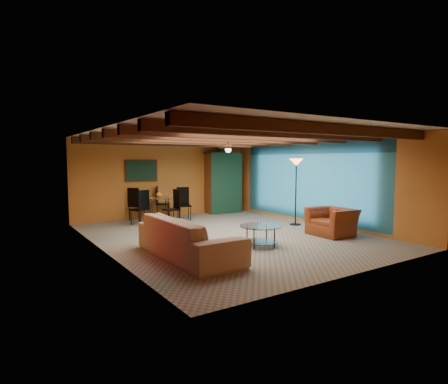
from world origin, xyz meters
TOP-DOWN VIEW (x-y plane):
  - room at (0.00, 0.11)m, footprint 6.52×8.01m
  - sofa at (-1.90, -1.36)m, footprint 1.12×2.85m
  - armchair at (2.35, -1.49)m, footprint 1.02×1.16m
  - coffee_table at (-0.06, -1.44)m, footprint 1.24×1.24m
  - dining_table at (-0.64, 3.11)m, footprint 2.62×2.62m
  - armoire at (2.20, 3.70)m, footprint 1.31×0.71m
  - floor_lamp at (2.65, 0.20)m, footprint 0.54×0.54m
  - ceiling_fan at (0.00, 0.00)m, footprint 1.50×1.50m
  - painting at (-0.90, 3.96)m, footprint 1.05×0.03m
  - potted_plant at (2.20, 3.70)m, footprint 0.49×0.43m
  - vase at (-0.64, 3.11)m, footprint 0.20×0.20m

SIDE VIEW (x-z plane):
  - coffee_table at x=-0.06m, z-range 0.00..0.50m
  - armchair at x=2.35m, z-range 0.00..0.73m
  - sofa at x=-1.90m, z-range 0.00..0.83m
  - dining_table at x=-0.64m, z-range 0.00..1.11m
  - floor_lamp at x=2.65m, z-range 0.00..2.06m
  - armoire at x=2.20m, z-range 0.00..2.23m
  - vase at x=-0.64m, z-range 1.11..1.31m
  - painting at x=-0.90m, z-range 1.32..1.97m
  - ceiling_fan at x=0.00m, z-range 2.14..2.58m
  - room at x=0.00m, z-range 1.01..3.72m
  - potted_plant at x=2.20m, z-range 2.23..2.72m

